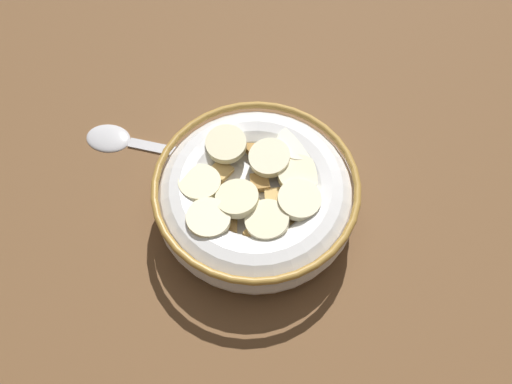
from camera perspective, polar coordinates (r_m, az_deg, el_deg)
ground_plane at (r=44.14cm, az=0.00°, el=-2.55°), size 122.03×122.03×2.00cm
cereal_bowl at (r=41.02cm, az=0.02°, el=-0.31°), size 16.77×16.77×4.99cm
spoon at (r=48.08cm, az=-14.30°, el=5.70°), size 4.80×16.01×0.80cm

